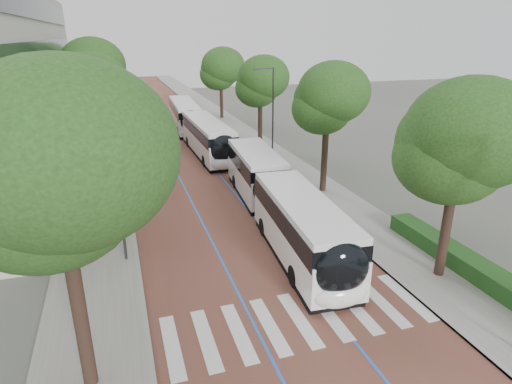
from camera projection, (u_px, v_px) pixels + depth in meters
ground at (305, 337)px, 15.96m from camera, size 160.00×160.00×0.00m
road at (168, 128)px, 51.61m from camera, size 11.00×140.00×0.02m
sidewalk_left at (102, 132)px, 49.40m from camera, size 4.00×140.00×0.12m
sidewalk_right at (228, 124)px, 53.79m from camera, size 4.00×140.00×0.12m
kerb_left at (120, 131)px, 49.95m from camera, size 0.20×140.00×0.14m
kerb_right at (213, 125)px, 53.23m from camera, size 0.20×140.00×0.14m
zebra_crossing at (299, 319)px, 16.90m from camera, size 10.55×3.60×0.01m
lane_line_left at (154, 129)px, 51.14m from camera, size 0.12×126.00×0.01m
lane_line_right at (181, 127)px, 52.07m from camera, size 0.12×126.00×0.01m
hedge at (498, 283)px, 18.44m from camera, size 1.20×14.00×0.80m
streetlight_far at (271, 108)px, 35.84m from camera, size 1.82×0.20×8.00m
lamp_post_left at (117, 183)px, 19.88m from camera, size 0.14×0.14×8.00m
trees_left at (90, 83)px, 33.80m from camera, size 5.97×60.88×9.89m
trees_right at (280, 90)px, 36.28m from camera, size 5.62×47.56×8.61m
lead_bus at (279, 202)px, 24.45m from camera, size 3.87×18.53×3.20m
bus_queued_0 at (209, 139)px, 39.11m from camera, size 2.75×12.44×3.20m
bus_queued_1 at (185, 116)px, 50.25m from camera, size 3.08×12.50×3.20m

